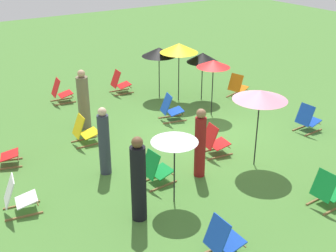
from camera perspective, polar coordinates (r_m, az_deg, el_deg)
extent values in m
plane|color=#477A33|center=(12.71, 4.55, -0.84)|extent=(40.00, 40.00, 0.00)
cube|color=olive|center=(13.30, 18.37, -0.80)|extent=(0.08, 0.76, 0.04)
cube|color=olive|center=(13.53, 16.90, -0.17)|extent=(0.08, 0.76, 0.04)
cube|color=#1947B7|center=(13.39, 18.02, 0.60)|extent=(0.50, 0.46, 0.13)
cube|color=#1947B7|center=(13.06, 17.38, 1.42)|extent=(0.49, 0.27, 0.57)
cylinder|color=olive|center=(13.57, 18.49, 0.53)|extent=(0.44, 0.05, 0.03)
cube|color=olive|center=(15.66, -5.74, 4.17)|extent=(0.10, 0.76, 0.04)
cube|color=olive|center=(16.05, -6.36, 4.64)|extent=(0.10, 0.76, 0.04)
cube|color=red|center=(15.81, -5.76, 5.32)|extent=(0.51, 0.47, 0.13)
cube|color=red|center=(15.61, -6.82, 6.12)|extent=(0.50, 0.28, 0.57)
cylinder|color=olive|center=(15.90, -5.08, 5.20)|extent=(0.44, 0.06, 0.03)
cube|color=olive|center=(10.10, -0.59, -7.82)|extent=(0.09, 0.76, 0.04)
cube|color=olive|center=(10.40, -2.03, -6.78)|extent=(0.09, 0.76, 0.04)
cube|color=#148C38|center=(10.17, -0.88, -5.91)|extent=(0.51, 0.47, 0.13)
cube|color=#148C38|center=(9.88, -2.30, -5.03)|extent=(0.50, 0.28, 0.57)
cylinder|color=olive|center=(10.31, 0.03, -5.91)|extent=(0.44, 0.06, 0.03)
cube|color=olive|center=(15.12, -13.23, 2.87)|extent=(0.10, 0.76, 0.04)
cube|color=olive|center=(15.52, -13.68, 3.39)|extent=(0.10, 0.76, 0.04)
cube|color=red|center=(15.26, -13.19, 4.08)|extent=(0.51, 0.47, 0.13)
cube|color=red|center=(15.10, -14.38, 4.87)|extent=(0.50, 0.29, 0.57)
cylinder|color=olive|center=(15.33, -12.45, 3.97)|extent=(0.44, 0.06, 0.03)
cube|color=olive|center=(11.49, -20.28, -5.20)|extent=(0.25, 0.74, 0.04)
cube|color=olive|center=(11.88, -20.20, -4.19)|extent=(0.25, 0.74, 0.04)
cube|color=red|center=(11.56, -19.92, -3.54)|extent=(0.58, 0.55, 0.13)
cylinder|color=olive|center=(11.58, -18.89, -3.73)|extent=(0.43, 0.15, 0.03)
cube|color=olive|center=(8.44, 6.36, -15.44)|extent=(0.04, 0.76, 0.04)
cube|color=#1947B7|center=(8.20, 7.99, -14.63)|extent=(0.48, 0.44, 0.13)
cube|color=#1947B7|center=(7.87, 6.39, -13.83)|extent=(0.48, 0.25, 0.57)
cylinder|color=olive|center=(8.35, 9.05, -14.50)|extent=(0.44, 0.03, 0.03)
cube|color=olive|center=(13.32, 0.89, 0.55)|extent=(0.21, 0.75, 0.04)
cube|color=olive|center=(13.70, 0.25, 1.25)|extent=(0.21, 0.75, 0.04)
cube|color=#1947B7|center=(13.44, 0.97, 1.95)|extent=(0.57, 0.53, 0.13)
cube|color=#1947B7|center=(13.24, -0.24, 2.90)|extent=(0.52, 0.35, 0.57)
cylinder|color=olive|center=(13.53, 1.76, 1.78)|extent=(0.43, 0.13, 0.03)
cube|color=olive|center=(10.00, 20.89, -10.03)|extent=(0.05, 0.76, 0.04)
cube|color=olive|center=(10.19, 18.90, -8.97)|extent=(0.05, 0.76, 0.04)
cube|color=#148C38|center=(10.03, 20.43, -8.09)|extent=(0.49, 0.44, 0.13)
cube|color=#148C38|center=(9.67, 19.61, -7.29)|extent=(0.49, 0.26, 0.57)
cylinder|color=olive|center=(10.22, 21.05, -8.04)|extent=(0.44, 0.04, 0.03)
cube|color=olive|center=(15.50, 9.74, 3.71)|extent=(0.25, 0.74, 0.04)
cube|color=olive|center=(15.72, 8.38, 4.10)|extent=(0.25, 0.74, 0.04)
cube|color=orange|center=(15.61, 9.31, 4.87)|extent=(0.58, 0.55, 0.13)
cube|color=orange|center=(15.27, 8.78, 5.58)|extent=(0.53, 0.37, 0.57)
cylinder|color=olive|center=(15.79, 9.69, 4.81)|extent=(0.43, 0.15, 0.03)
cube|color=olive|center=(12.08, -10.11, -2.49)|extent=(0.07, 0.76, 0.04)
cube|color=olive|center=(12.45, -10.83, -1.69)|extent=(0.07, 0.76, 0.04)
cube|color=yellow|center=(12.18, -10.12, -0.92)|extent=(0.50, 0.45, 0.13)
cube|color=yellow|center=(11.98, -11.56, -0.02)|extent=(0.49, 0.27, 0.57)
cylinder|color=olive|center=(12.27, -9.23, -1.02)|extent=(0.44, 0.05, 0.03)
cube|color=olive|center=(11.39, 6.79, -3.99)|extent=(0.13, 0.76, 0.04)
cube|color=olive|center=(11.72, 5.65, -3.07)|extent=(0.13, 0.76, 0.04)
cube|color=red|center=(11.49, 6.69, -2.31)|extent=(0.53, 0.49, 0.13)
cube|color=red|center=(11.22, 5.46, -1.34)|extent=(0.51, 0.30, 0.57)
cylinder|color=olive|center=(11.62, 7.51, -2.42)|extent=(0.44, 0.08, 0.03)
cube|color=olive|center=(9.60, -18.17, -11.10)|extent=(0.16, 0.76, 0.04)
cube|color=olive|center=(9.97, -18.48, -9.72)|extent=(0.16, 0.76, 0.04)
cube|color=white|center=(9.65, -17.93, -9.06)|extent=(0.54, 0.51, 0.13)
cube|color=white|center=(9.50, -19.95, -7.95)|extent=(0.51, 0.32, 0.57)
cylinder|color=olive|center=(9.70, -16.70, -9.20)|extent=(0.44, 0.10, 0.03)
cylinder|color=black|center=(15.12, -1.16, 6.91)|extent=(0.03, 0.03, 1.72)
cone|color=black|center=(14.92, -1.18, 9.62)|extent=(1.16, 1.16, 0.29)
cylinder|color=black|center=(14.77, 1.40, 6.93)|extent=(0.03, 0.03, 1.94)
cone|color=yellow|center=(14.53, 1.44, 10.12)|extent=(1.27, 1.27, 0.30)
cylinder|color=black|center=(10.79, 11.50, -0.39)|extent=(0.03, 0.03, 1.94)
cone|color=pink|center=(10.46, 11.90, 3.98)|extent=(1.30, 1.30, 0.23)
cylinder|color=black|center=(13.66, 5.78, 4.91)|extent=(0.03, 0.03, 1.75)
cone|color=red|center=(13.42, 5.92, 8.07)|extent=(1.03, 1.03, 0.22)
cylinder|color=black|center=(9.18, 0.83, -5.58)|extent=(0.03, 0.03, 1.63)
cone|color=white|center=(8.84, 0.85, -1.46)|extent=(0.98, 0.98, 0.20)
cylinder|color=black|center=(14.94, 4.45, 6.38)|extent=(0.03, 0.03, 1.60)
cone|color=black|center=(14.74, 4.53, 8.88)|extent=(1.07, 1.07, 0.31)
cylinder|color=maroon|center=(10.22, 4.18, -2.76)|extent=(0.37, 0.37, 1.49)
sphere|color=#936647|center=(9.87, 4.33, 1.62)|extent=(0.23, 0.23, 0.23)
cylinder|color=black|center=(8.70, -3.85, -7.51)|extent=(0.32, 0.32, 1.62)
sphere|color=brown|center=(8.26, -4.03, -2.13)|extent=(0.23, 0.23, 0.23)
cylinder|color=#333847|center=(10.40, -8.28, -2.44)|extent=(0.35, 0.35, 1.50)
sphere|color=beige|center=(10.05, -8.57, 1.85)|extent=(0.20, 0.20, 0.20)
cylinder|color=#72664C|center=(12.91, -10.90, 2.98)|extent=(0.48, 0.48, 1.56)
sphere|color=tan|center=(12.62, -11.22, 6.70)|extent=(0.22, 0.22, 0.22)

